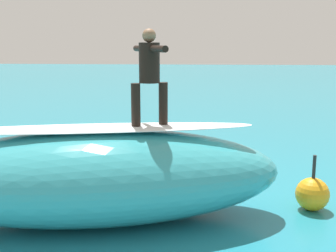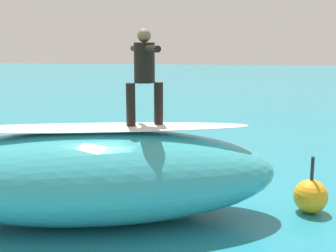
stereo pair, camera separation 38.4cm
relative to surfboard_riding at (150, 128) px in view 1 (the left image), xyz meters
name	(u,v)px [view 1 (the left image)]	position (x,y,z in m)	size (l,w,h in m)	color
ground_plane	(121,178)	(1.01, -2.29, -1.68)	(120.00, 120.00, 0.00)	teal
wave_crest	(97,177)	(0.91, 0.20, -0.85)	(6.54, 2.38, 1.64)	teal
wave_foam_lip	(95,128)	(0.91, 0.20, 0.01)	(5.56, 0.83, 0.08)	white
surfboard_riding	(150,128)	(0.00, 0.00, 0.00)	(1.88, 0.55, 0.06)	#33B2D1
surfer_riding	(149,70)	(0.00, 0.00, 1.00)	(0.78, 1.46, 1.66)	black
surfboard_paddling	(179,157)	(-0.26, -4.15, -1.63)	(2.44, 0.51, 0.09)	yellow
surfer_paddling	(182,152)	(-0.32, -4.03, -1.45)	(1.05, 1.71, 0.33)	black
buoy_marker	(312,194)	(-3.00, -0.66, -1.36)	(0.63, 0.63, 1.07)	orange
foam_patch_near	(150,156)	(0.53, -3.99, -1.59)	(0.78, 0.47, 0.16)	white
foam_patch_mid	(192,194)	(-0.71, -1.09, -1.60)	(1.04, 0.91, 0.15)	white
foam_patch_far	(106,175)	(1.37, -2.25, -1.60)	(0.68, 0.65, 0.15)	white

